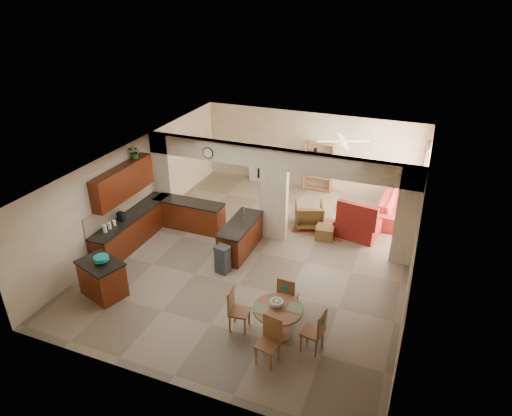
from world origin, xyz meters
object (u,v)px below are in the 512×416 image
at_px(kitchen_island, 103,278).
at_px(dining_table, 278,317).
at_px(sofa, 397,206).
at_px(armchair, 309,215).

height_order(kitchen_island, dining_table, kitchen_island).
xyz_separation_m(sofa, armchair, (-2.48, -1.64, 0.02)).
bearing_deg(sofa, kitchen_island, 140.59).
bearing_deg(kitchen_island, dining_table, 20.54).
distance_m(kitchen_island, dining_table, 4.44).
relative_size(sofa, armchair, 2.98).
bearing_deg(armchair, dining_table, 78.57).
bearing_deg(kitchen_island, sofa, 65.75).
bearing_deg(sofa, dining_table, 167.80).
bearing_deg(dining_table, sofa, 74.93).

